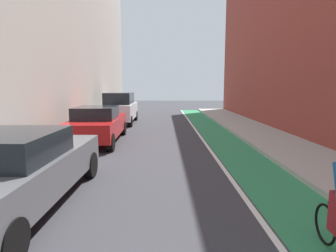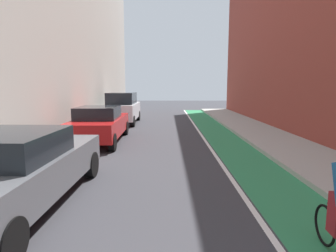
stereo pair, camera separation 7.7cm
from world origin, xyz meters
TOP-DOWN VIEW (x-y plane):
  - ground_plane at (0.00, 13.55)m, footprint 77.24×77.24m
  - bike_lane_paint at (2.85, 15.55)m, footprint 1.60×35.11m
  - lane_divider_stripe at (1.95, 15.55)m, footprint 0.12×35.11m
  - sidewalk_right at (4.93, 15.55)m, footprint 2.56×35.11m
  - building_facade_right at (7.41, 17.55)m, footprint 2.40×31.11m
  - parked_sedan_gray at (-2.60, 10.40)m, footprint 2.03×4.79m
  - parked_sedan_red at (-2.60, 16.90)m, footprint 1.98×4.66m
  - parked_suv_white at (-2.60, 22.92)m, footprint 1.89×4.31m

SIDE VIEW (x-z plane):
  - ground_plane at x=0.00m, z-range 0.00..0.00m
  - bike_lane_paint at x=2.85m, z-range 0.00..0.00m
  - lane_divider_stripe at x=1.95m, z-range 0.00..0.00m
  - sidewalk_right at x=4.93m, z-range 0.00..0.14m
  - parked_sedan_red at x=-2.60m, z-range 0.02..1.55m
  - parked_sedan_gray at x=-2.60m, z-range 0.02..1.55m
  - parked_suv_white at x=-2.60m, z-range 0.03..2.01m
  - building_facade_right at x=7.41m, z-range 0.00..11.74m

